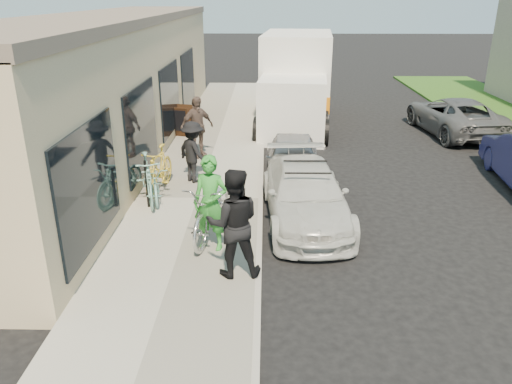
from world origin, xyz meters
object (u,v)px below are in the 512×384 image
object	(u,v)px
sedan_white	(305,194)
tandem_bike	(213,208)
moving_truck	(296,84)
bystander_b	(197,127)
cruiser_bike_b	(155,182)
cruiser_bike_c	(159,169)
bystander_a	(193,152)
far_car_gray	(454,116)
cruiser_bike_a	(148,179)
sandwich_board	(182,121)
sedan_silver	(293,159)
woman_rider	(210,203)
man_standing	(233,223)
bike_rack	(146,179)

from	to	relation	value
sedan_white	tandem_bike	xyz separation A→B (m)	(-1.96, -1.14, 0.13)
moving_truck	bystander_b	world-z (taller)	moving_truck
cruiser_bike_b	cruiser_bike_c	size ratio (longest dim) A/B	0.89
tandem_bike	bystander_a	size ratio (longest dim) A/B	1.42
cruiser_bike_b	sedan_white	bearing A→B (deg)	-27.58
far_car_gray	bystander_b	bearing A→B (deg)	15.25
far_car_gray	bystander_a	distance (m)	10.44
moving_truck	cruiser_bike_a	world-z (taller)	moving_truck
moving_truck	far_car_gray	size ratio (longest dim) A/B	1.49
sandwich_board	cruiser_bike_a	world-z (taller)	cruiser_bike_a
far_car_gray	cruiser_bike_b	world-z (taller)	far_car_gray
sedan_silver	cruiser_bike_a	world-z (taller)	cruiser_bike_a
sandwich_board	woman_rider	xyz separation A→B (m)	(1.87, -8.27, 0.40)
far_car_gray	bystander_b	distance (m)	9.62
bystander_a	man_standing	bearing A→B (deg)	150.50
sandwich_board	tandem_bike	size ratio (longest dim) A/B	0.46
sedan_white	bike_rack	bearing A→B (deg)	167.42
sandwich_board	sedan_silver	world-z (taller)	sedan_silver
sandwich_board	bystander_b	xyz separation A→B (m)	(0.85, -2.39, 0.39)
tandem_bike	cruiser_bike_c	bearing A→B (deg)	134.09
woman_rider	bystander_a	size ratio (longest dim) A/B	1.16
sandwich_board	moving_truck	size ratio (longest dim) A/B	0.15
sedan_white	cruiser_bike_a	distance (m)	3.74
man_standing	tandem_bike	bearing A→B (deg)	-77.14
moving_truck	cruiser_bike_a	distance (m)	9.69
sedan_white	woman_rider	world-z (taller)	woman_rider
cruiser_bike_b	bystander_a	world-z (taller)	bystander_a
cruiser_bike_a	cruiser_bike_c	xyz separation A→B (m)	(0.13, 0.70, -0.00)
woman_rider	cruiser_bike_b	xyz separation A→B (m)	(-1.62, 2.47, -0.50)
bystander_a	tandem_bike	bearing A→B (deg)	149.05
cruiser_bike_a	moving_truck	bearing A→B (deg)	48.20
woman_rider	cruiser_bike_a	world-z (taller)	woman_rider
sandwich_board	moving_truck	bearing A→B (deg)	48.99
bike_rack	cruiser_bike_a	world-z (taller)	cruiser_bike_a
bike_rack	cruiser_bike_c	distance (m)	0.74
moving_truck	far_car_gray	distance (m)	6.02
man_standing	bystander_a	world-z (taller)	man_standing
bike_rack	sandwich_board	distance (m)	5.99
moving_truck	cruiser_bike_c	xyz separation A→B (m)	(-3.84, -8.11, -0.79)
bike_rack	man_standing	distance (m)	3.99
woman_rider	bystander_b	xyz separation A→B (m)	(-1.03, 5.88, -0.01)
woman_rider	bystander_a	xyz separation A→B (m)	(-0.85, 3.72, -0.13)
bike_rack	bystander_b	bearing A→B (deg)	78.36
moving_truck	man_standing	size ratio (longest dim) A/B	3.61
cruiser_bike_b	cruiser_bike_c	distance (m)	0.55
cruiser_bike_c	bystander_a	world-z (taller)	bystander_a
man_standing	sedan_white	bearing A→B (deg)	-124.77
moving_truck	tandem_bike	world-z (taller)	moving_truck
tandem_bike	bystander_b	distance (m)	5.45
sedan_white	far_car_gray	distance (m)	9.74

